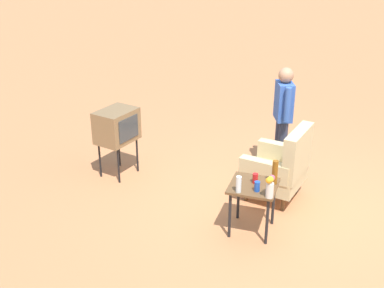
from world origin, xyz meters
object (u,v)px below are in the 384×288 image
at_px(person_standing, 283,114).
at_px(bottle_tall_amber, 275,172).
at_px(soda_can_red, 255,178).
at_px(bottle_short_clear, 239,184).
at_px(armchair, 280,166).
at_px(flower_vase, 270,186).
at_px(soda_can_blue, 257,186).
at_px(tv_on_stand, 117,126).
at_px(side_table, 253,192).

height_order(person_standing, bottle_tall_amber, person_standing).
bearing_deg(soda_can_red, bottle_short_clear, -26.45).
xyz_separation_m(armchair, bottle_tall_amber, (0.78, 0.03, 0.29)).
relative_size(soda_can_red, flower_vase, 0.46).
distance_m(armchair, soda_can_red, 0.88).
bearing_deg(bottle_short_clear, armchair, 163.63).
bearing_deg(flower_vase, soda_can_blue, -120.61).
xyz_separation_m(armchair, tv_on_stand, (0.02, -2.42, 0.28)).
height_order(soda_can_red, flower_vase, flower_vase).
bearing_deg(soda_can_red, armchair, 167.31).
relative_size(armchair, soda_can_red, 8.69).
height_order(person_standing, flower_vase, person_standing).
height_order(soda_can_blue, bottle_tall_amber, bottle_tall_amber).
height_order(armchair, soda_can_blue, armchair).
distance_m(armchair, side_table, 0.91).
distance_m(soda_can_red, bottle_short_clear, 0.31).
bearing_deg(person_standing, side_table, -2.33).
bearing_deg(bottle_tall_amber, flower_vase, 0.24).
relative_size(bottle_tall_amber, flower_vase, 1.13).
relative_size(armchair, side_table, 1.66).
bearing_deg(armchair, person_standing, -171.56).
bearing_deg(soda_can_blue, bottle_tall_amber, 147.17).
bearing_deg(armchair, flower_vase, 1.75).
xyz_separation_m(armchair, soda_can_red, (0.83, -0.19, 0.20)).
xyz_separation_m(tv_on_stand, flower_vase, (1.10, 2.45, 0.00)).
xyz_separation_m(bottle_tall_amber, soda_can_red, (0.06, -0.22, -0.09)).
relative_size(person_standing, soda_can_blue, 13.44).
distance_m(person_standing, flower_vase, 1.96).
distance_m(tv_on_stand, bottle_tall_amber, 2.56).
bearing_deg(tv_on_stand, side_table, 68.59).
distance_m(tv_on_stand, bottle_short_clear, 2.36).
bearing_deg(bottle_tall_amber, bottle_short_clear, -46.93).
bearing_deg(person_standing, armchair, 8.44).
relative_size(bottle_tall_amber, soda_can_red, 2.46).
distance_m(bottle_tall_amber, soda_can_red, 0.24).
distance_m(soda_can_blue, soda_can_red, 0.20).
bearing_deg(tv_on_stand, bottle_short_clear, 62.32).
bearing_deg(flower_vase, bottle_tall_amber, -179.76).
bearing_deg(soda_can_blue, side_table, -153.79).
height_order(side_table, soda_can_blue, soda_can_blue).
xyz_separation_m(soda_can_red, bottle_short_clear, (0.28, -0.14, 0.04)).
bearing_deg(person_standing, flower_vase, 4.62).
bearing_deg(side_table, soda_can_blue, 26.21).
relative_size(armchair, bottle_short_clear, 5.30).
bearing_deg(side_table, flower_vase, 44.59).
distance_m(armchair, bottle_tall_amber, 0.83).
bearing_deg(side_table, tv_on_stand, -111.41).
relative_size(armchair, tv_on_stand, 1.03).
bearing_deg(tv_on_stand, person_standing, 110.31).
height_order(side_table, soda_can_red, soda_can_red).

